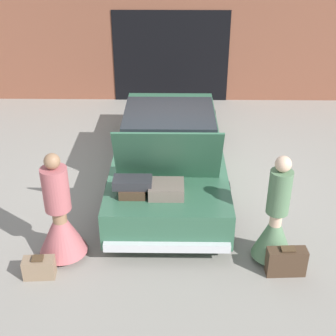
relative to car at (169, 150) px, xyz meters
name	(u,v)px	position (x,y,z in m)	size (l,w,h in m)	color
ground_plane	(169,176)	(0.00, -0.01, -0.54)	(40.00, 40.00, 0.00)	gray
garage_wall_back	(171,44)	(0.00, 3.96, 0.85)	(12.00, 0.14, 2.80)	brown
car	(169,150)	(0.00, 0.00, 0.00)	(1.84, 4.77, 1.64)	#336047
person_left	(60,222)	(-1.43, -2.22, 0.02)	(0.66, 0.66, 1.59)	#997051
person_right	(275,225)	(1.44, -2.26, 0.03)	(0.56, 0.56, 1.59)	beige
suitcase_beside_left_person	(39,268)	(-1.66, -2.66, -0.39)	(0.42, 0.23, 0.31)	#8C7259
suitcase_beside_right_person	(286,261)	(1.57, -2.56, -0.34)	(0.52, 0.21, 0.42)	#473323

